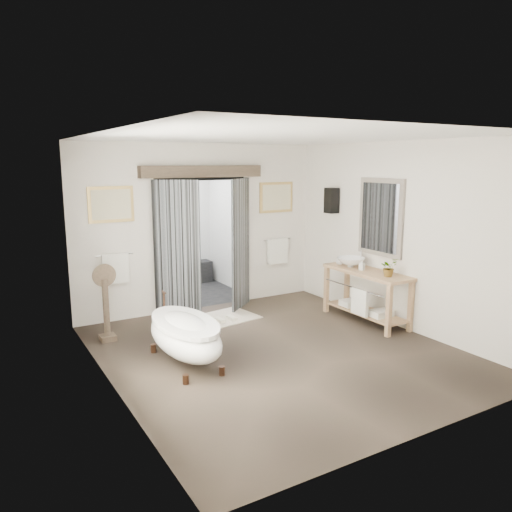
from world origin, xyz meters
name	(u,v)px	position (x,y,z in m)	size (l,w,h in m)	color
ground_plane	(278,352)	(0.00, 0.00, 0.00)	(5.00, 5.00, 0.00)	#4F4135
room_shell	(282,219)	(-0.04, -0.12, 1.86)	(4.52, 5.02, 2.91)	silver
shower_room	(171,246)	(0.00, 3.99, 0.91)	(2.22, 2.01, 2.51)	black
back_wall_dressing	(205,222)	(0.00, 2.32, 1.56)	(3.82, 0.68, 2.52)	black
clawfoot_tub	(185,335)	(-1.25, 0.28, 0.39)	(0.73, 1.63, 0.79)	#3B2418
vanity	(366,292)	(1.95, 0.40, 0.51)	(0.57, 1.60, 0.85)	tan
pedestal_mirror	(106,308)	(-1.91, 1.65, 0.49)	(0.34, 0.22, 1.15)	brown
rug	(220,319)	(-0.04, 1.71, 0.01)	(1.20, 0.80, 0.01)	beige
slippers	(226,319)	(-0.01, 1.57, 0.04)	(0.33, 0.25, 0.05)	beige
basin	(351,262)	(1.94, 0.77, 0.93)	(0.46, 0.46, 0.16)	white
plant	(389,267)	(1.97, -0.07, 0.99)	(0.26, 0.22, 0.28)	gray
soap_bottle_a	(362,265)	(1.93, 0.48, 0.94)	(0.08, 0.08, 0.18)	gray
soap_bottle_b	(340,260)	(1.91, 1.02, 0.93)	(0.12, 0.12, 0.16)	gray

